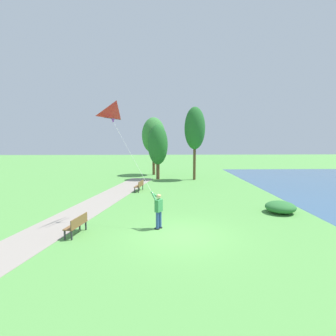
# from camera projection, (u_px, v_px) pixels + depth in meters

# --- Properties ---
(ground_plane) EXTENTS (120.00, 120.00, 0.00)m
(ground_plane) POSITION_uv_depth(u_px,v_px,m) (179.00, 235.00, 12.56)
(ground_plane) COLOR #569947
(walkway_path) EXTENTS (8.88, 31.82, 0.02)m
(walkway_path) POSITION_uv_depth(u_px,v_px,m) (62.00, 223.00, 14.36)
(walkway_path) COLOR gray
(walkway_path) RESTS_ON ground
(person_kite_flyer) EXTENTS (0.62, 0.55, 1.83)m
(person_kite_flyer) POSITION_uv_depth(u_px,v_px,m) (158.00, 208.00, 13.32)
(person_kite_flyer) COLOR #232328
(person_kite_flyer) RESTS_ON ground
(flying_kite) EXTENTS (2.44, 2.32, 4.62)m
(flying_kite) POSITION_uv_depth(u_px,v_px,m) (117.00, 111.00, 14.29)
(flying_kite) COLOR red
(park_bench_near_walkway) EXTENTS (0.74, 1.56, 0.88)m
(park_bench_near_walkway) POSITION_uv_depth(u_px,v_px,m) (77.00, 224.00, 12.55)
(park_bench_near_walkway) COLOR brown
(park_bench_near_walkway) RESTS_ON ground
(park_bench_far_walkway) EXTENTS (0.74, 1.56, 0.88)m
(park_bench_far_walkway) POSITION_uv_depth(u_px,v_px,m) (140.00, 185.00, 22.82)
(park_bench_far_walkway) COLOR brown
(park_bench_far_walkway) RESTS_ON ground
(tree_treeline_left) EXTENTS (2.79, 3.16, 6.88)m
(tree_treeline_left) POSITION_uv_depth(u_px,v_px,m) (154.00, 136.00, 32.52)
(tree_treeline_left) COLOR brown
(tree_treeline_left) RESTS_ON ground
(tree_behind_path) EXTENTS (2.17, 2.18, 7.69)m
(tree_behind_path) POSITION_uv_depth(u_px,v_px,m) (195.00, 129.00, 28.59)
(tree_behind_path) COLOR brown
(tree_behind_path) RESTS_ON ground
(tree_treeline_right) EXTENTS (2.13, 2.35, 5.90)m
(tree_treeline_right) POSITION_uv_depth(u_px,v_px,m) (158.00, 145.00, 29.12)
(tree_treeline_right) COLOR brown
(tree_treeline_right) RESTS_ON ground
(lakeside_shrub) EXTENTS (1.77, 1.78, 0.69)m
(lakeside_shrub) POSITION_uv_depth(u_px,v_px,m) (280.00, 207.00, 16.25)
(lakeside_shrub) COLOR #2D7033
(lakeside_shrub) RESTS_ON ground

